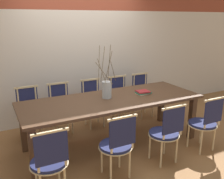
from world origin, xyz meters
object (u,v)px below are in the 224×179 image
book_stack (143,92)px  dining_table (112,104)px  chair_near_center (166,131)px  vase_centerpiece (107,89)px  chair_far_center (93,101)px

book_stack → dining_table: bearing=179.4°
dining_table → book_stack: 0.58m
chair_near_center → book_stack: size_ratio=3.71×
dining_table → chair_near_center: bearing=-63.0°
book_stack → chair_near_center: bearing=-100.6°
vase_centerpiece → book_stack: size_ratio=3.48×
chair_near_center → vase_centerpiece: vase_centerpiece is taller
chair_far_center → vase_centerpiece: bearing=84.3°
dining_table → chair_far_center: (0.02, 0.83, -0.21)m
dining_table → chair_far_center: 0.85m
chair_far_center → book_stack: chair_far_center is taller
chair_near_center → book_stack: (0.15, 0.82, 0.32)m
chair_far_center → chair_near_center: bearing=103.6°
chair_far_center → book_stack: 1.05m
chair_near_center → chair_far_center: 1.70m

